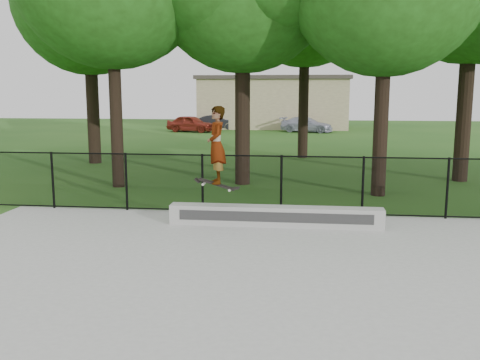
# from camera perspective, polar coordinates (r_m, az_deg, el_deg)

# --- Properties ---
(ground) EXTENTS (100.00, 100.00, 0.00)m
(ground) POSITION_cam_1_polar(r_m,az_deg,el_deg) (7.93, 2.50, -13.82)
(ground) COLOR #1E4E16
(ground) RESTS_ON ground
(concrete_slab) EXTENTS (14.00, 12.00, 0.06)m
(concrete_slab) POSITION_cam_1_polar(r_m,az_deg,el_deg) (7.92, 2.50, -13.62)
(concrete_slab) COLOR #9F9F9A
(concrete_slab) RESTS_ON ground
(grind_ledge) EXTENTS (4.88, 0.40, 0.46)m
(grind_ledge) POSITION_cam_1_polar(r_m,az_deg,el_deg) (12.31, 3.78, -3.87)
(grind_ledge) COLOR #ADADA8
(grind_ledge) RESTS_ON concrete_slab
(car_a) EXTENTS (3.95, 2.48, 1.26)m
(car_a) POSITION_cam_1_polar(r_m,az_deg,el_deg) (40.80, -5.24, 6.01)
(car_a) COLOR maroon
(car_a) RESTS_ON ground
(car_b) EXTENTS (3.38, 1.90, 1.16)m
(car_b) POSITION_cam_1_polar(r_m,az_deg,el_deg) (43.29, -2.62, 6.18)
(car_b) COLOR black
(car_b) RESTS_ON ground
(car_c) EXTENTS (3.88, 2.41, 1.14)m
(car_c) POSITION_cam_1_polar(r_m,az_deg,el_deg) (40.73, 7.11, 5.88)
(car_c) COLOR #ACADC3
(car_c) RESTS_ON ground
(skater_airborne) EXTENTS (0.82, 0.72, 1.93)m
(skater_airborne) POSITION_cam_1_polar(r_m,az_deg,el_deg) (11.94, -2.51, 3.60)
(skater_airborne) COLOR black
(skater_airborne) RESTS_ON ground
(chainlink_fence) EXTENTS (16.06, 0.06, 1.50)m
(chainlink_fence) POSITION_cam_1_polar(r_m,az_deg,el_deg) (13.38, 4.42, -0.51)
(chainlink_fence) COLOR black
(chainlink_fence) RESTS_ON concrete_slab
(distant_building) EXTENTS (12.40, 6.40, 4.30)m
(distant_building) POSITION_cam_1_polar(r_m,az_deg,el_deg) (45.34, 3.62, 8.33)
(distant_building) COLOR beige
(distant_building) RESTS_ON ground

